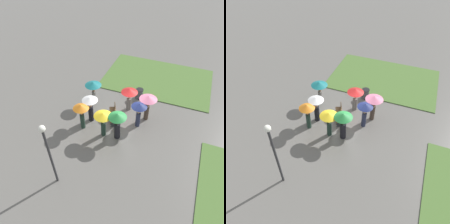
% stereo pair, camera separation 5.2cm
% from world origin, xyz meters
% --- Properties ---
extents(ground_plane, '(90.00, 90.00, 0.00)m').
position_xyz_m(ground_plane, '(0.00, 0.00, 0.00)').
color(ground_plane, '#66635E').
extents(lawn_patch_near, '(6.11, 8.98, 0.06)m').
position_xyz_m(lawn_patch_near, '(-6.15, 1.17, 0.03)').
color(lawn_patch_near, '#4C7033').
rests_on(lawn_patch_near, ground_plane).
extents(park_bench, '(1.64, 1.04, 0.90)m').
position_xyz_m(park_bench, '(-0.02, -0.54, 0.46)').
color(park_bench, brown).
rests_on(park_bench, ground_plane).
extents(lamp_post, '(0.32, 0.32, 4.19)m').
position_xyz_m(lamp_post, '(5.55, -1.64, 2.71)').
color(lamp_post, '#2D2D30').
rests_on(lamp_post, ground_plane).
extents(trash_bin, '(0.59, 0.59, 0.80)m').
position_xyz_m(trash_bin, '(-3.00, 0.43, 0.40)').
color(trash_bin, '#4C4C51').
rests_on(trash_bin, ground_plane).
extents(crowd_person_yellow, '(1.14, 1.14, 1.89)m').
position_xyz_m(crowd_person_yellow, '(1.59, -0.62, 1.45)').
color(crowd_person_yellow, '#1E3328').
rests_on(crowd_person_yellow, ground_plane).
extents(crowd_person_green, '(1.14, 1.14, 2.03)m').
position_xyz_m(crowd_person_green, '(1.46, 0.26, 1.46)').
color(crowd_person_green, black).
rests_on(crowd_person_green, ground_plane).
extents(crowd_person_navy, '(1.02, 1.02, 1.95)m').
position_xyz_m(crowd_person_navy, '(-0.02, 1.18, 1.46)').
color(crowd_person_navy, '#282D47').
rests_on(crowd_person_navy, ground_plane).
extents(crowd_person_teal, '(1.19, 1.19, 1.90)m').
position_xyz_m(crowd_person_teal, '(-1.12, -2.55, 1.52)').
color(crowd_person_teal, slate).
rests_on(crowd_person_teal, ground_plane).
extents(crowd_person_red, '(1.17, 1.17, 1.79)m').
position_xyz_m(crowd_person_red, '(-1.43, 0.08, 1.37)').
color(crowd_person_red, slate).
rests_on(crowd_person_red, ground_plane).
extents(crowd_person_white, '(1.05, 1.05, 1.96)m').
position_xyz_m(crowd_person_white, '(0.62, -1.97, 1.36)').
color(crowd_person_white, black).
rests_on(crowd_person_white, ground_plane).
extents(crowd_person_orange, '(1.03, 1.03, 1.97)m').
position_xyz_m(crowd_person_orange, '(1.48, -2.17, 1.50)').
color(crowd_person_orange, '#1E3328').
rests_on(crowd_person_orange, ground_plane).
extents(crowd_person_pink, '(1.19, 1.19, 2.01)m').
position_xyz_m(crowd_person_pink, '(-0.88, 1.53, 1.54)').
color(crowd_person_pink, '#47382D').
rests_on(crowd_person_pink, ground_plane).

